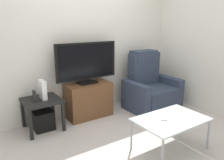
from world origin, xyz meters
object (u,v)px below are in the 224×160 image
object	(u,v)px
recliner_armchair	(150,88)
subwoofer_box	(43,120)
book_upright	(34,96)
cell_phone	(163,118)
coffee_table	(171,120)
game_console	(43,90)
side_table	(42,104)
television	(87,62)
tv_stand	(88,100)

from	to	relation	value
recliner_armchair	subwoofer_box	world-z (taller)	recliner_armchair
book_upright	recliner_armchair	bearing A→B (deg)	-5.63
subwoofer_box	cell_phone	world-z (taller)	cell_phone
book_upright	coffee_table	distance (m)	1.96
subwoofer_box	game_console	size ratio (longest dim) A/B	1.02
recliner_armchair	game_console	world-z (taller)	recliner_armchair
side_table	book_upright	xyz separation A→B (m)	(-0.10, -0.02, 0.16)
television	book_upright	xyz separation A→B (m)	(-0.92, -0.08, -0.40)
book_upright	game_console	world-z (taller)	game_console
coffee_table	game_console	bearing A→B (deg)	128.32
tv_stand	recliner_armchair	bearing A→B (deg)	-12.90
television	coffee_table	size ratio (longest dim) A/B	1.21
recliner_armchair	coffee_table	bearing A→B (deg)	-127.77
television	recliner_armchair	size ratio (longest dim) A/B	1.01
tv_stand	subwoofer_box	bearing A→B (deg)	-176.83
coffee_table	cell_phone	world-z (taller)	cell_phone
tv_stand	television	world-z (taller)	television
book_upright	coffee_table	world-z (taller)	book_upright
recliner_armchair	coffee_table	xyz separation A→B (m)	(-0.80, -1.24, 0.03)
television	recliner_armchair	world-z (taller)	television
subwoofer_box	cell_phone	size ratio (longest dim) A/B	1.96
recliner_armchair	game_console	distance (m)	2.00
book_upright	game_console	distance (m)	0.15
tv_stand	subwoofer_box	world-z (taller)	tv_stand
side_table	cell_phone	distance (m)	1.80
side_table	subwoofer_box	size ratio (longest dim) A/B	1.84
coffee_table	television	bearing A→B (deg)	104.19
coffee_table	book_upright	bearing A→B (deg)	131.98
subwoofer_box	side_table	bearing A→B (deg)	153.43
tv_stand	game_console	bearing A→B (deg)	-177.42
recliner_armchair	side_table	bearing A→B (deg)	168.69
television	recliner_armchair	bearing A→B (deg)	-13.75
recliner_armchair	subwoofer_box	bearing A→B (deg)	168.69
book_upright	side_table	bearing A→B (deg)	11.31
subwoofer_box	book_upright	bearing A→B (deg)	-168.69
subwoofer_box	coffee_table	size ratio (longest dim) A/B	0.33
television	game_console	world-z (taller)	television
television	recliner_armchair	distance (m)	1.36
side_table	book_upright	world-z (taller)	book_upright
side_table	subwoofer_box	distance (m)	0.26
game_console	tv_stand	bearing A→B (deg)	2.58
television	side_table	xyz separation A→B (m)	(-0.82, -0.06, -0.56)
subwoofer_box	coffee_table	xyz separation A→B (m)	(1.20, -1.47, 0.25)
side_table	game_console	size ratio (longest dim) A/B	1.87
recliner_armchair	coffee_table	size ratio (longest dim) A/B	1.20
game_console	cell_phone	distance (m)	1.79
game_console	coffee_table	distance (m)	1.90
recliner_armchair	side_table	size ratio (longest dim) A/B	2.00
recliner_armchair	book_upright	world-z (taller)	recliner_armchair
tv_stand	side_table	xyz separation A→B (m)	(-0.82, -0.05, 0.11)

